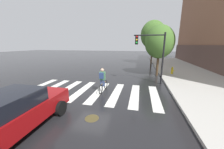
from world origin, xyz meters
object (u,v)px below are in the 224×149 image
(manhole_cover, at_px, (92,118))
(fire_hydrant, at_px, (172,70))
(cyclist, at_px, (103,80))
(street_tree_near, at_px, (159,42))
(traffic_light_near, at_px, (153,50))
(street_tree_mid, at_px, (153,35))
(sedan_near, at_px, (11,113))

(manhole_cover, xyz_separation_m, fire_hydrant, (5.44, 9.67, 0.53))
(cyclist, relative_size, street_tree_near, 0.33)
(traffic_light_near, relative_size, fire_hydrant, 5.38)
(manhole_cover, height_order, street_tree_near, street_tree_near)
(manhole_cover, height_order, street_tree_mid, street_tree_mid)
(traffic_light_near, xyz_separation_m, fire_hydrant, (2.48, 3.59, -2.33))
(manhole_cover, xyz_separation_m, street_tree_near, (3.83, 9.25, 3.53))
(cyclist, height_order, fire_hydrant, cyclist)
(manhole_cover, relative_size, street_tree_near, 0.12)
(fire_hydrant, xyz_separation_m, street_tree_mid, (-1.58, 8.52, 4.34))
(cyclist, bearing_deg, street_tree_mid, 73.83)
(sedan_near, distance_m, cyclist, 5.21)
(manhole_cover, bearing_deg, street_tree_near, 67.52)
(manhole_cover, relative_size, fire_hydrant, 0.82)
(sedan_near, distance_m, fire_hydrant, 13.74)
(cyclist, height_order, traffic_light_near, traffic_light_near)
(cyclist, xyz_separation_m, street_tree_mid, (4.33, 14.94, 4.03))
(manhole_cover, distance_m, sedan_near, 3.05)
(cyclist, bearing_deg, traffic_light_near, 39.53)
(fire_hydrant, height_order, street_tree_near, street_tree_near)
(street_tree_mid, bearing_deg, sedan_near, -107.84)
(manhole_cover, height_order, fire_hydrant, fire_hydrant)
(street_tree_near, xyz_separation_m, street_tree_mid, (0.04, 8.94, 1.34))
(traffic_light_near, bearing_deg, street_tree_near, 74.70)
(street_tree_near, relative_size, street_tree_mid, 0.73)
(traffic_light_near, height_order, fire_hydrant, traffic_light_near)
(street_tree_near, bearing_deg, sedan_near, -120.33)
(traffic_light_near, height_order, street_tree_mid, street_tree_mid)
(sedan_near, height_order, street_tree_near, street_tree_near)
(manhole_cover, height_order, cyclist, cyclist)
(fire_hydrant, bearing_deg, cyclist, -132.63)
(manhole_cover, relative_size, cyclist, 0.37)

